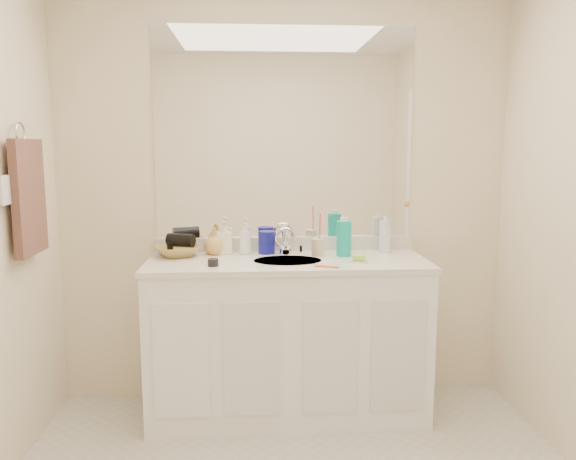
% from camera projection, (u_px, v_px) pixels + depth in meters
% --- Properties ---
extents(wall_back, '(2.60, 0.02, 2.40)m').
position_uv_depth(wall_back, '(284.00, 196.00, 3.27)').
color(wall_back, '#F6E4C1').
rests_on(wall_back, floor).
extents(wall_front, '(2.60, 0.02, 2.40)m').
position_uv_depth(wall_front, '(405.00, 379.00, 0.71)').
color(wall_front, '#F6E4C1').
rests_on(wall_front, floor).
extents(vanity_cabinet, '(1.50, 0.55, 0.85)m').
position_uv_depth(vanity_cabinet, '(287.00, 340.00, 3.12)').
color(vanity_cabinet, white).
rests_on(vanity_cabinet, floor).
extents(countertop, '(1.52, 0.57, 0.03)m').
position_uv_depth(countertop, '(287.00, 262.00, 3.05)').
color(countertop, white).
rests_on(countertop, vanity_cabinet).
extents(backsplash, '(1.52, 0.03, 0.08)m').
position_uv_depth(backsplash, '(285.00, 244.00, 3.30)').
color(backsplash, silver).
rests_on(backsplash, countertop).
extents(sink_basin, '(0.37, 0.37, 0.02)m').
position_uv_depth(sink_basin, '(288.00, 262.00, 3.03)').
color(sink_basin, silver).
rests_on(sink_basin, countertop).
extents(faucet, '(0.02, 0.02, 0.11)m').
position_uv_depth(faucet, '(286.00, 244.00, 3.20)').
color(faucet, silver).
rests_on(faucet, countertop).
extents(mirror, '(1.48, 0.01, 1.20)m').
position_uv_depth(mirror, '(284.00, 134.00, 3.21)').
color(mirror, white).
rests_on(mirror, wall_back).
extents(blue_mug, '(0.11, 0.11, 0.13)m').
position_uv_depth(blue_mug, '(267.00, 242.00, 3.21)').
color(blue_mug, navy).
rests_on(blue_mug, countertop).
extents(tan_cup, '(0.08, 0.08, 0.10)m').
position_uv_depth(tan_cup, '(318.00, 247.00, 3.14)').
color(tan_cup, beige).
rests_on(tan_cup, countertop).
extents(toothbrush, '(0.01, 0.04, 0.18)m').
position_uv_depth(toothbrush, '(320.00, 230.00, 3.13)').
color(toothbrush, '#F6407D').
rests_on(toothbrush, tan_cup).
extents(mouthwash_bottle, '(0.10, 0.10, 0.20)m').
position_uv_depth(mouthwash_bottle, '(344.00, 238.00, 3.14)').
color(mouthwash_bottle, '#0EAE9A').
rests_on(mouthwash_bottle, countertop).
extents(clear_pump_bottle, '(0.08, 0.08, 0.19)m').
position_uv_depth(clear_pump_bottle, '(385.00, 236.00, 3.25)').
color(clear_pump_bottle, silver).
rests_on(clear_pump_bottle, countertop).
extents(soap_dish, '(0.11, 0.10, 0.01)m').
position_uv_depth(soap_dish, '(359.00, 261.00, 2.98)').
color(soap_dish, silver).
rests_on(soap_dish, countertop).
extents(green_soap, '(0.07, 0.06, 0.02)m').
position_uv_depth(green_soap, '(359.00, 258.00, 2.98)').
color(green_soap, '#9DE838').
rests_on(green_soap, soap_dish).
extents(orange_comb, '(0.13, 0.08, 0.01)m').
position_uv_depth(orange_comb, '(327.00, 267.00, 2.86)').
color(orange_comb, '#DE5917').
rests_on(orange_comb, countertop).
extents(dark_jar, '(0.07, 0.07, 0.04)m').
position_uv_depth(dark_jar, '(213.00, 262.00, 2.88)').
color(dark_jar, black).
rests_on(dark_jar, countertop).
extents(soap_bottle_white, '(0.08, 0.08, 0.18)m').
position_uv_depth(soap_bottle_white, '(245.00, 238.00, 3.19)').
color(soap_bottle_white, white).
rests_on(soap_bottle_white, countertop).
extents(soap_bottle_cream, '(0.09, 0.09, 0.19)m').
position_uv_depth(soap_bottle_cream, '(224.00, 237.00, 3.20)').
color(soap_bottle_cream, '#F9F9CB').
rests_on(soap_bottle_cream, countertop).
extents(soap_bottle_yellow, '(0.14, 0.14, 0.15)m').
position_uv_depth(soap_bottle_yellow, '(214.00, 241.00, 3.19)').
color(soap_bottle_yellow, '#DAA355').
rests_on(soap_bottle_yellow, countertop).
extents(wicker_basket, '(0.31, 0.31, 0.06)m').
position_uv_depth(wicker_basket, '(177.00, 251.00, 3.14)').
color(wicker_basket, olive).
rests_on(wicker_basket, countertop).
extents(hair_dryer, '(0.17, 0.12, 0.08)m').
position_uv_depth(hair_dryer, '(181.00, 240.00, 3.13)').
color(hair_dryer, black).
rests_on(hair_dryer, wicker_basket).
extents(towel_ring, '(0.01, 0.11, 0.11)m').
position_uv_depth(towel_ring, '(20.00, 133.00, 2.62)').
color(towel_ring, silver).
rests_on(towel_ring, wall_left).
extents(hand_towel, '(0.04, 0.32, 0.55)m').
position_uv_depth(hand_towel, '(29.00, 197.00, 2.67)').
color(hand_towel, '#472C26').
rests_on(hand_towel, towel_ring).
extents(switch_plate, '(0.01, 0.08, 0.13)m').
position_uv_depth(switch_plate, '(5.00, 190.00, 2.46)').
color(switch_plate, white).
rests_on(switch_plate, wall_left).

